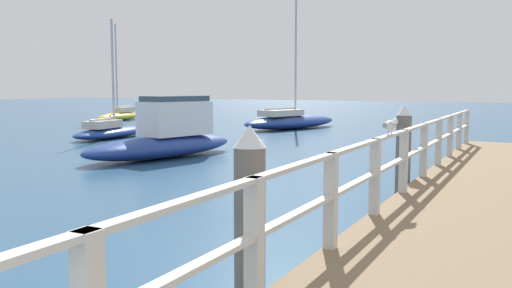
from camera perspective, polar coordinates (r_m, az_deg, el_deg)
pier_deck at (r=8.71m, az=23.35°, el=-6.76°), size 2.66×18.34×0.40m
pier_railing at (r=8.75m, az=15.39°, el=-0.98°), size 0.12×16.86×0.99m
dock_piling_near at (r=4.81m, az=-0.67°, el=-8.19°), size 0.29×0.29×1.73m
dock_piling_far at (r=10.51m, az=15.35°, el=-0.63°), size 0.29×0.29×1.73m
seagull_foreground at (r=7.83m, az=14.09°, el=2.00°), size 0.20×0.48×0.21m
boat_0 at (r=16.05m, az=-9.48°, el=0.74°), size 2.77×5.54×1.80m
boat_3 at (r=26.71m, az=3.66°, el=2.48°), size 3.73×6.46×7.26m
boat_5 at (r=34.48m, az=-14.23°, el=3.02°), size 1.97×4.47×5.88m
boat_6 at (r=22.62m, az=-15.19°, el=1.37°), size 1.99×4.64×4.79m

